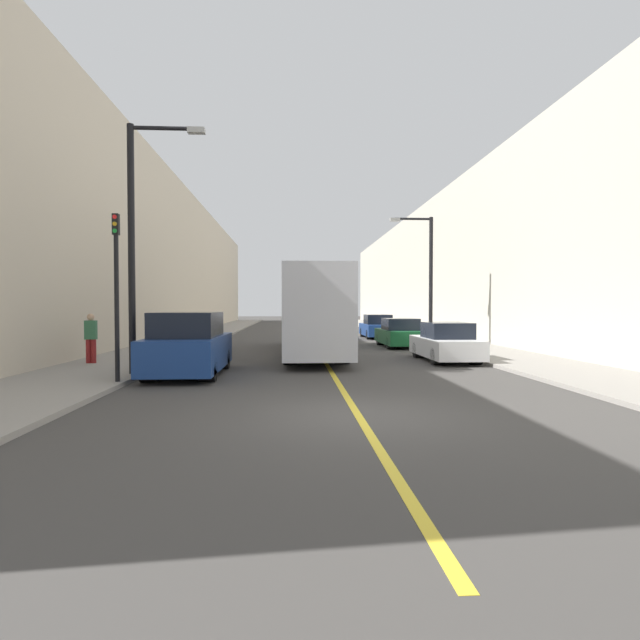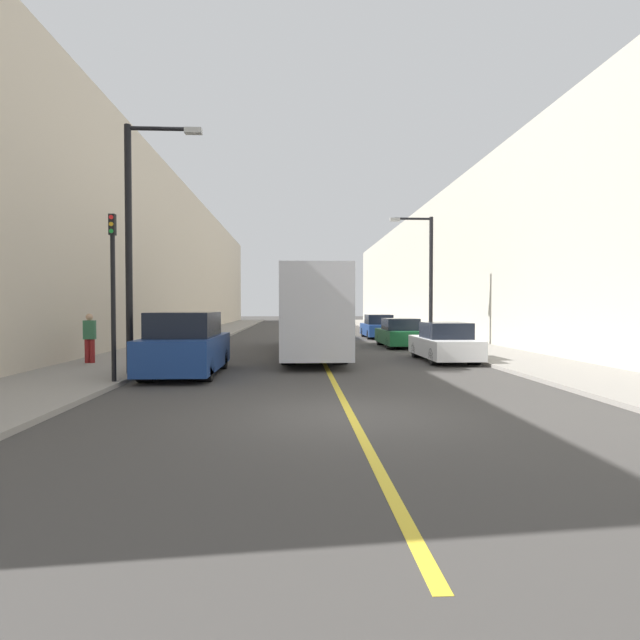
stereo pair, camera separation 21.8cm
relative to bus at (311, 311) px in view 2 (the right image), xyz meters
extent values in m
plane|color=#3F3D3A|center=(0.38, -12.55, -1.90)|extent=(200.00, 200.00, 0.00)
cube|color=gray|center=(-7.09, 17.45, -1.84)|extent=(3.59, 72.00, 0.12)
cube|color=gray|center=(7.84, 17.45, -1.84)|extent=(3.59, 72.00, 0.12)
cube|color=beige|center=(-10.88, 17.45, 3.72)|extent=(4.00, 72.00, 11.24)
cube|color=#B7B2A3|center=(11.63, 17.45, 3.23)|extent=(4.00, 72.00, 10.26)
cube|color=gold|center=(0.38, 17.45, -1.89)|extent=(0.16, 72.00, 0.01)
cube|color=silver|center=(0.00, 0.01, 0.03)|extent=(2.41, 12.72, 3.23)
cube|color=black|center=(0.00, -6.32, 0.60)|extent=(2.05, 0.04, 1.45)
cylinder|color=black|center=(-0.94, -3.94, -1.37)|extent=(0.53, 1.05, 1.05)
cylinder|color=black|center=(0.94, -3.94, -1.37)|extent=(0.53, 1.05, 1.05)
cylinder|color=black|center=(-0.94, 3.95, -1.37)|extent=(0.53, 1.05, 1.05)
cylinder|color=black|center=(0.94, 3.95, -1.37)|extent=(0.53, 1.05, 1.05)
cube|color=navy|center=(-4.04, -6.58, -1.20)|extent=(2.05, 4.65, 0.98)
cube|color=black|center=(-4.04, -6.81, -0.34)|extent=(1.80, 2.56, 0.74)
cube|color=black|center=(-4.04, -8.88, -1.03)|extent=(1.74, 0.04, 0.44)
cylinder|color=black|center=(-4.83, -8.02, -1.56)|extent=(0.45, 0.68, 0.68)
cylinder|color=black|center=(-3.24, -8.02, -1.56)|extent=(0.45, 0.68, 0.68)
cylinder|color=black|center=(-4.83, -5.14, -1.56)|extent=(0.45, 0.68, 0.68)
cylinder|color=black|center=(-3.24, -5.14, -1.56)|extent=(0.45, 0.68, 0.68)
cube|color=silver|center=(5.03, -3.13, -1.36)|extent=(1.77, 4.31, 0.71)
cube|color=black|center=(5.03, -3.34, -0.70)|extent=(1.56, 1.94, 0.60)
cube|color=black|center=(5.03, -5.25, -1.23)|extent=(1.51, 0.04, 0.32)
cylinder|color=black|center=(4.34, -4.46, -1.59)|extent=(0.39, 0.62, 0.62)
cylinder|color=black|center=(5.73, -4.46, -1.59)|extent=(0.39, 0.62, 0.62)
cylinder|color=black|center=(4.34, -1.79, -1.59)|extent=(0.39, 0.62, 0.62)
cylinder|color=black|center=(5.73, -1.79, -1.59)|extent=(0.39, 0.62, 0.62)
cube|color=#145128|center=(4.74, 3.74, -1.36)|extent=(1.86, 4.52, 0.70)
cube|color=black|center=(4.74, 3.51, -0.71)|extent=(1.64, 2.03, 0.60)
cube|color=black|center=(4.74, 1.51, -1.23)|extent=(1.58, 0.04, 0.32)
cylinder|color=black|center=(4.02, 2.34, -1.59)|extent=(0.41, 0.62, 0.62)
cylinder|color=black|center=(5.47, 2.34, -1.59)|extent=(0.41, 0.62, 0.62)
cylinder|color=black|center=(4.02, 5.14, -1.59)|extent=(0.41, 0.62, 0.62)
cylinder|color=black|center=(5.47, 5.14, -1.59)|extent=(0.41, 0.62, 0.62)
cube|color=navy|center=(4.84, 11.04, -1.34)|extent=(1.84, 4.43, 0.75)
cube|color=black|center=(4.84, 10.82, -0.64)|extent=(1.62, 1.99, 0.64)
cube|color=black|center=(4.84, 8.85, -1.20)|extent=(1.56, 0.04, 0.34)
cylinder|color=black|center=(4.12, 9.67, -1.59)|extent=(0.40, 0.62, 0.62)
cylinder|color=black|center=(5.56, 9.67, -1.59)|extent=(0.40, 0.62, 0.62)
cylinder|color=black|center=(4.12, 12.41, -1.59)|extent=(0.40, 0.62, 0.62)
cylinder|color=black|center=(5.56, 12.41, -1.59)|extent=(0.40, 0.62, 0.62)
cylinder|color=black|center=(-5.59, -7.05, 1.88)|extent=(0.20, 0.20, 7.31)
cylinder|color=black|center=(-4.64, -7.05, 5.43)|extent=(1.91, 0.12, 0.12)
cube|color=#999993|center=(-3.69, -7.05, 5.38)|extent=(0.50, 0.24, 0.16)
cylinder|color=black|center=(6.35, 3.53, 1.53)|extent=(0.20, 0.20, 6.62)
cylinder|color=black|center=(5.40, 3.53, 4.74)|extent=(1.91, 0.12, 0.12)
cube|color=#999993|center=(4.44, 3.53, 4.69)|extent=(0.50, 0.24, 0.16)
cylinder|color=black|center=(-5.49, -8.64, 0.15)|extent=(0.12, 0.12, 3.86)
cube|color=black|center=(-5.49, -8.64, 2.36)|extent=(0.16, 0.16, 0.55)
cylinder|color=red|center=(-5.49, -8.72, 2.54)|extent=(0.11, 0.02, 0.11)
cylinder|color=gold|center=(-5.49, -8.72, 2.36)|extent=(0.11, 0.02, 0.11)
cylinder|color=green|center=(-5.49, -8.72, 2.18)|extent=(0.11, 0.02, 0.11)
cylinder|color=maroon|center=(-8.00, -4.19, -1.36)|extent=(0.17, 0.17, 0.83)
cylinder|color=maroon|center=(-7.83, -4.19, -1.36)|extent=(0.17, 0.17, 0.83)
cube|color=#336B47|center=(-7.91, -4.19, -0.61)|extent=(0.38, 0.21, 0.66)
sphere|color=tan|center=(-7.91, -4.19, -0.16)|extent=(0.24, 0.24, 0.24)
camera|label=1|loc=(-0.91, -22.03, 0.20)|focal=28.00mm
camera|label=2|loc=(-0.69, -22.04, 0.20)|focal=28.00mm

